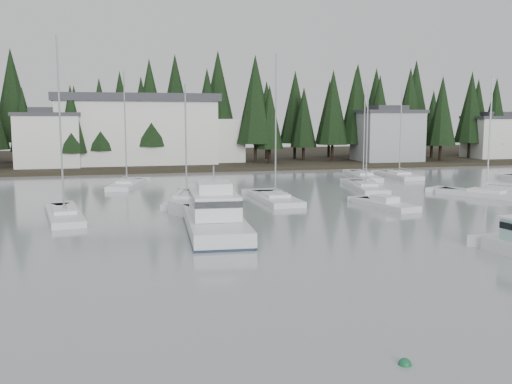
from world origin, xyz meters
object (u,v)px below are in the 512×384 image
cabin_cruiser_center (215,220)px  sailboat_3 (187,201)px  sailboat_9 (363,177)px  runabout_1 (385,206)px  harbor_inn (151,130)px  sailboat_6 (127,186)px  house_east_b (493,136)px  house_west (49,139)px  house_east_a (387,135)px  sailboat_5 (486,196)px  sailboat_7 (366,189)px  sailboat_10 (64,217)px  sailboat_12 (399,177)px  sailboat_1 (275,200)px

cabin_cruiser_center → sailboat_3: size_ratio=1.09×
sailboat_9 → runabout_1: size_ratio=1.75×
harbor_inn → runabout_1: size_ratio=4.08×
cabin_cruiser_center → sailboat_6: (-5.36, 27.35, -0.70)m
house_east_b → sailboat_6: 69.91m
sailboat_3 → sailboat_6: bearing=36.9°
harbor_inn → sailboat_9: size_ratio=2.33×
house_west → house_east_b: bearing=0.8°
house_west → house_east_a: bearing=-1.1°
sailboat_5 → sailboat_7: sailboat_5 is taller
house_east_a → sailboat_7: 36.12m
harbor_inn → cabin_cruiser_center: (0.96, -54.13, -4.99)m
sailboat_10 → sailboat_9: bearing=-66.9°
sailboat_6 → sailboat_12: bearing=-71.2°
sailboat_5 → sailboat_12: 18.85m
sailboat_9 → house_east_a: bearing=-23.1°
sailboat_1 → sailboat_6: (-13.30, 14.72, 0.01)m
sailboat_6 → sailboat_3: bearing=-142.7°
house_east_b → sailboat_6: (-65.36, -24.44, -4.33)m
house_east_b → harbor_inn: harbor_inn is taller
runabout_1 → sailboat_3: bearing=53.5°
harbor_inn → runabout_1: harbor_inn is taller
house_east_a → sailboat_5: (-8.95, -39.38, -4.84)m
sailboat_3 → sailboat_10: (-10.39, -6.31, 0.04)m
sailboat_3 → sailboat_10: bearing=136.5°
house_east_a → sailboat_9: (-13.36, -20.03, -4.84)m
house_west → house_east_a: 54.01m
harbor_inn → sailboat_1: (8.90, -41.50, -5.70)m
house_east_b → harbor_inn: (-60.96, 2.34, 1.37)m
house_west → sailboat_12: (45.52, -21.54, -4.58)m
house_east_a → sailboat_3: 52.36m
harbor_inn → sailboat_5: sailboat_5 is taller
sailboat_5 → sailboat_9: sailboat_9 is taller
house_east_a → harbor_inn: 39.21m
cabin_cruiser_center → harbor_inn: bearing=4.8°
sailboat_1 → sailboat_5: size_ratio=1.14×
sailboat_6 → harbor_inn: bearing=6.3°
sailboat_9 → sailboat_12: 4.90m
harbor_inn → cabin_cruiser_center: harbor_inn is taller
sailboat_5 → sailboat_12: size_ratio=0.96×
sailboat_10 → runabout_1: (26.82, -1.20, 0.05)m
cabin_cruiser_center → sailboat_10: sailboat_10 is taller
house_east_b → sailboat_10: size_ratio=0.66×
sailboat_6 → house_east_b: bearing=-53.9°
house_west → sailboat_10: 43.40m
sailboat_5 → sailboat_10: size_ratio=0.85×
cabin_cruiser_center → sailboat_6: 27.88m
sailboat_3 → sailboat_9: 29.24m
sailboat_3 → sailboat_7: sailboat_7 is taller
sailboat_1 → runabout_1: 10.16m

